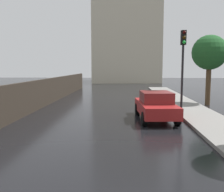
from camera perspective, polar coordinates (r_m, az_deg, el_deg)
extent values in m
cube|color=maroon|center=(12.99, 9.67, -2.62)|extent=(1.91, 4.06, 0.56)
cube|color=maroon|center=(12.82, 9.80, -0.26)|extent=(1.56, 1.88, 0.54)
cylinder|color=black|center=(14.20, 5.68, -2.93)|extent=(0.26, 0.64, 0.62)
cylinder|color=black|center=(14.45, 11.59, -2.86)|extent=(0.26, 0.64, 0.62)
cylinder|color=black|center=(11.65, 7.24, -5.04)|extent=(0.26, 0.64, 0.62)
cylinder|color=black|center=(11.96, 14.37, -4.89)|extent=(0.26, 0.64, 0.62)
cylinder|color=black|center=(14.14, 15.38, 3.56)|extent=(0.12, 0.12, 3.64)
cube|color=black|center=(14.21, 15.65, 12.44)|extent=(0.26, 0.26, 0.75)
sphere|color=#360503|center=(14.07, 15.84, 13.52)|extent=(0.17, 0.17, 0.17)
sphere|color=#392405|center=(14.04, 15.81, 12.51)|extent=(0.17, 0.17, 0.17)
sphere|color=green|center=(14.01, 15.78, 11.49)|extent=(0.17, 0.17, 0.17)
cylinder|color=#4C3823|center=(18.80, 20.66, 2.32)|extent=(0.34, 0.34, 2.79)
sphere|color=#1E5123|center=(18.78, 20.94, 9.08)|extent=(2.36, 2.36, 2.36)
cube|color=beige|center=(46.02, 2.76, 14.85)|extent=(12.07, 11.95, 18.58)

